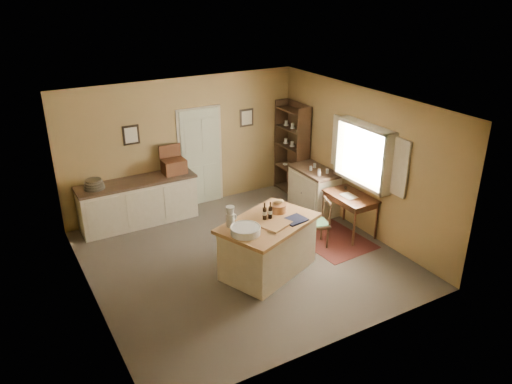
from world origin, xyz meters
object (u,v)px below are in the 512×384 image
work_island (267,245)px  sideboard (139,200)px  desk_chair (316,224)px  right_cabinet (314,190)px  writing_desk (350,200)px  shelving_unit (294,149)px

work_island → sideboard: size_ratio=0.81×
desk_chair → right_cabinet: right_cabinet is taller
writing_desk → desk_chair: size_ratio=1.15×
shelving_unit → right_cabinet: bearing=-98.6°
desk_chair → right_cabinet: 1.48m
writing_desk → right_cabinet: (-0.00, 1.14, -0.22)m
desk_chair → writing_desk: bearing=23.6°
desk_chair → shelving_unit: (0.98, 2.24, 0.58)m
shelving_unit → sideboard: bearing=176.7°
work_island → writing_desk: bearing=-10.9°
work_island → shelving_unit: bearing=27.5°
right_cabinet → shelving_unit: bearing=81.4°
work_island → desk_chair: 1.24m
writing_desk → desk_chair: bearing=-173.6°
shelving_unit → work_island: bearing=-130.6°
writing_desk → shelving_unit: shelving_unit is taller
work_island → right_cabinet: size_ratio=1.68×
right_cabinet → work_island: bearing=-143.0°
work_island → shelving_unit: shelving_unit is taller
sideboard → desk_chair: bearing=-44.5°
work_island → right_cabinet: work_island is taller
sideboard → desk_chair: 3.48m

